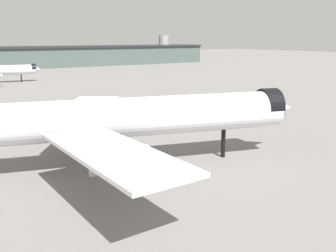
{
  "coord_description": "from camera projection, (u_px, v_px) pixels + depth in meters",
  "views": [
    {
      "loc": [
        -23.03,
        -49.03,
        18.35
      ],
      "look_at": [
        6.94,
        -3.76,
        5.65
      ],
      "focal_mm": 40.27,
      "sensor_mm": 36.0,
      "label": 1
    }
  ],
  "objects": [
    {
      "name": "airliner_near_gate",
      "position": [
        121.0,
        119.0,
        53.41
      ],
      "size": [
        55.2,
        49.16,
        16.37
      ],
      "rotation": [
        0.0,
        0.0,
        -0.28
      ],
      "color": "white",
      "rests_on": "ground"
    },
    {
      "name": "traffic_cone_near_nose",
      "position": [
        186.0,
        119.0,
        86.38
      ],
      "size": [
        0.54,
        0.54,
        0.68
      ],
      "primitive_type": "cone",
      "color": "#F2600C",
      "rests_on": "ground"
    },
    {
      "name": "terminal_building",
      "position": [
        38.0,
        57.0,
        237.83
      ],
      "size": [
        245.84,
        24.26,
        20.4
      ],
      "rotation": [
        0.0,
        0.0,
        -0.0
      ],
      "color": "#475651",
      "rests_on": "ground"
    },
    {
      "name": "service_truck_front",
      "position": [
        135.0,
        112.0,
        87.69
      ],
      "size": [
        4.81,
        5.9,
        3.0
      ],
      "rotation": [
        0.0,
        0.0,
        5.26
      ],
      "color": "black",
      "rests_on": "ground"
    },
    {
      "name": "ground",
      "position": [
        116.0,
        164.0,
        56.37
      ],
      "size": [
        900.0,
        900.0,
        0.0
      ],
      "primitive_type": "plane",
      "color": "slate"
    }
  ]
}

